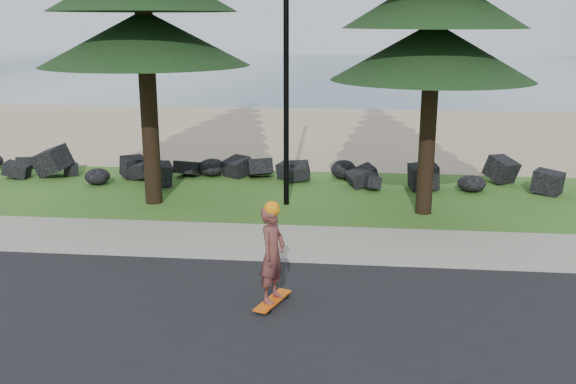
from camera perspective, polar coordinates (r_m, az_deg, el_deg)
name	(u,v)px	position (r m, az deg, el deg)	size (l,w,h in m)	color
ground	(270,245)	(13.79, -1.58, -4.76)	(160.00, 160.00, 0.00)	#345A1C
road	(230,348)	(9.73, -5.15, -13.65)	(160.00, 7.00, 0.02)	black
kerb	(264,258)	(12.94, -2.11, -5.90)	(160.00, 0.20, 0.10)	#9C958C
sidewalk	(272,240)	(13.97, -1.48, -4.33)	(160.00, 2.00, 0.08)	gray
beach_sand	(314,132)	(27.81, 2.35, 5.37)	(160.00, 15.00, 0.01)	tan
ocean	(338,69)	(64.06, 4.51, 10.82)	(160.00, 58.00, 0.01)	#385C6B
seawall_boulders	(295,182)	(19.12, 0.61, 0.90)	(60.00, 2.40, 1.10)	black
lamp_post	(286,43)	(16.16, -0.17, 13.14)	(0.25, 0.14, 8.14)	black
skateboarder	(272,255)	(10.65, -1.39, -5.59)	(0.57, 1.00, 1.82)	#DF580D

